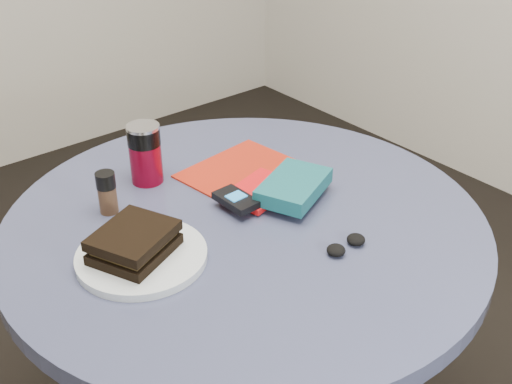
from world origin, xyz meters
TOP-DOWN VIEW (x-y plane):
  - table at (0.00, 0.00)m, footprint 1.00×1.00m
  - plate at (-0.24, 0.01)m, footprint 0.29×0.29m
  - sandwich at (-0.25, 0.02)m, footprint 0.18×0.17m
  - soda_can at (-0.07, 0.26)m, footprint 0.09×0.09m
  - pepper_grinder at (-0.21, 0.20)m, footprint 0.05×0.05m
  - magazine at (0.11, 0.16)m, footprint 0.28×0.22m
  - red_book at (0.08, 0.05)m, footprint 0.18×0.14m
  - novel at (0.12, -0.01)m, footprint 0.20×0.17m
  - mp3_player at (0.00, 0.03)m, footprint 0.06×0.10m
  - headphones at (0.08, -0.21)m, footprint 0.09×0.04m

SIDE VIEW (x-z plane):
  - table at x=0.00m, z-range 0.21..0.96m
  - magazine at x=0.11m, z-range 0.75..0.75m
  - plate at x=-0.24m, z-range 0.75..0.77m
  - headphones at x=0.08m, z-range 0.75..0.77m
  - red_book at x=0.08m, z-range 0.75..0.77m
  - mp3_player at x=0.00m, z-range 0.77..0.78m
  - novel at x=0.12m, z-range 0.77..0.80m
  - sandwich at x=-0.25m, z-range 0.77..0.82m
  - pepper_grinder at x=-0.21m, z-range 0.75..0.84m
  - soda_can at x=-0.07m, z-range 0.75..0.89m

